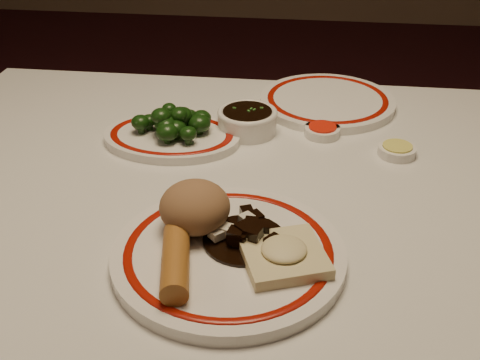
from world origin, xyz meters
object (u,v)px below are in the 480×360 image
(soy_bowl, at_px, (247,122))
(spring_roll, at_px, (175,261))
(main_plate, at_px, (229,254))
(broccoli_pile, at_px, (174,121))
(stirfry_heap, at_px, (247,234))
(dining_table, at_px, (245,237))
(broccoli_plate, at_px, (172,137))
(fried_wonton, at_px, (284,254))
(rice_mound, at_px, (195,207))

(soy_bowl, bearing_deg, spring_roll, -95.30)
(main_plate, xyz_separation_m, broccoli_pile, (-0.14, 0.32, 0.03))
(spring_roll, bearing_deg, stirfry_heap, 31.82)
(dining_table, bearing_deg, stirfry_heap, -82.34)
(dining_table, xyz_separation_m, broccoli_pile, (-0.14, 0.14, 0.13))
(dining_table, xyz_separation_m, broccoli_plate, (-0.15, 0.14, 0.10))
(fried_wonton, height_order, stirfry_heap, stirfry_heap)
(rice_mound, bearing_deg, main_plate, -39.34)
(main_plate, bearing_deg, soy_bowl, 92.73)
(fried_wonton, bearing_deg, dining_table, 110.14)
(broccoli_plate, distance_m, soy_bowl, 0.14)
(dining_table, bearing_deg, fried_wonton, -69.86)
(broccoli_pile, bearing_deg, spring_roll, -77.46)
(fried_wonton, relative_size, broccoli_pile, 0.91)
(rice_mound, relative_size, broccoli_plate, 0.38)
(rice_mound, xyz_separation_m, fried_wonton, (0.12, -0.06, -0.02))
(main_plate, height_order, broccoli_plate, main_plate)
(stirfry_heap, height_order, broccoli_plate, stirfry_heap)
(main_plate, relative_size, stirfry_heap, 3.41)
(main_plate, bearing_deg, fried_wonton, -11.45)
(main_plate, distance_m, broccoli_plate, 0.35)
(fried_wonton, xyz_separation_m, soy_bowl, (-0.09, 0.39, -0.01))
(fried_wonton, distance_m, soy_bowl, 0.40)
(main_plate, height_order, stirfry_heap, stirfry_heap)
(rice_mound, height_order, broccoli_plate, rice_mound)
(rice_mound, distance_m, stirfry_heap, 0.08)
(fried_wonton, distance_m, broccoli_plate, 0.40)
(dining_table, height_order, rice_mound, rice_mound)
(dining_table, relative_size, rice_mound, 12.73)
(dining_table, distance_m, stirfry_heap, 0.20)
(rice_mound, distance_m, spring_roll, 0.09)
(broccoli_plate, bearing_deg, dining_table, -43.89)
(spring_roll, height_order, broccoli_pile, broccoli_pile)
(main_plate, xyz_separation_m, fried_wonton, (0.07, -0.01, 0.02))
(stirfry_heap, bearing_deg, dining_table, 97.66)
(broccoli_pile, bearing_deg, main_plate, -66.42)
(main_plate, distance_m, stirfry_heap, 0.04)
(spring_roll, distance_m, fried_wonton, 0.13)
(dining_table, distance_m, main_plate, 0.20)
(main_plate, height_order, spring_roll, spring_roll)
(fried_wonton, bearing_deg, soy_bowl, 102.95)
(rice_mound, bearing_deg, stirfry_heap, -15.68)
(main_plate, bearing_deg, dining_table, 89.68)
(broccoli_pile, bearing_deg, fried_wonton, -57.77)
(fried_wonton, relative_size, soy_bowl, 1.19)
(rice_mound, distance_m, fried_wonton, 0.14)
(rice_mound, height_order, fried_wonton, rice_mound)
(spring_roll, bearing_deg, broccoli_pile, 91.82)
(stirfry_heap, xyz_separation_m, broccoli_pile, (-0.16, 0.30, 0.01))
(stirfry_heap, xyz_separation_m, broccoli_plate, (-0.17, 0.30, -0.02))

